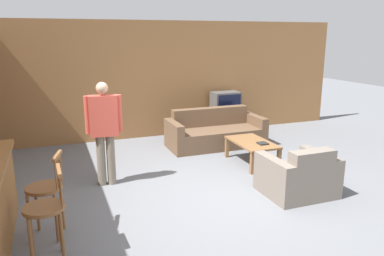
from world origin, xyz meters
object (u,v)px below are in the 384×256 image
bar_chair_near (46,213)px  tv (226,102)px  book_on_table (263,143)px  person_by_window (104,128)px  coffee_table (252,145)px  couch_far (215,133)px  tv_unit (225,123)px  bar_chair_mid (46,193)px  armchair_near (299,177)px

bar_chair_near → tv: bearing=45.8°
book_on_table → person_by_window: size_ratio=0.11×
coffee_table → bar_chair_near: bearing=-150.8°
couch_far → book_on_table: size_ratio=11.63×
coffee_table → tv_unit: (0.49, 2.13, -0.10)m
coffee_table → tv_unit: size_ratio=1.07×
couch_far → tv: tv is taller
coffee_table → book_on_table: book_on_table is taller
coffee_table → person_by_window: 2.67m
bar_chair_mid → couch_far: (3.32, 2.68, -0.26)m
couch_far → tv: bearing=52.8°
armchair_near → tv_unit: (0.53, 3.58, -0.02)m
armchair_near → person_by_window: size_ratio=0.60×
bar_chair_mid → tv: size_ratio=1.58×
couch_far → tv: 1.17m
bar_chair_near → armchair_near: bearing=8.2°
bar_chair_mid → couch_far: size_ratio=0.49×
book_on_table → tv_unit: bearing=80.4°
bar_chair_near → armchair_near: bar_chair_near is taller
person_by_window → tv_unit: bearing=35.3°
couch_far → person_by_window: (-2.45, -1.33, 0.63)m
couch_far → book_on_table: bearing=-80.5°
bar_chair_mid → book_on_table: 3.76m
tv → couch_far: bearing=-127.2°
bar_chair_near → person_by_window: 2.11m
bar_chair_near → bar_chair_mid: 0.54m
tv_unit → bar_chair_mid: bearing=-138.2°
bar_chair_near → tv_unit: 5.69m
tv → book_on_table: (-0.40, -2.34, -0.32)m
bar_chair_near → book_on_table: bar_chair_near is taller
bar_chair_mid → armchair_near: bar_chair_mid is taller
bar_chair_near → tv_unit: (3.96, 4.08, -0.28)m
bar_chair_near → book_on_table: bearing=25.9°
couch_far → book_on_table: (0.25, -1.49, 0.15)m
tv_unit → person_by_window: person_by_window is taller
coffee_table → bar_chair_mid: bearing=-158.0°
armchair_near → tv_unit: 3.62m
tv_unit → coffee_table: bearing=-102.9°
bar_chair_near → couch_far: size_ratio=0.49×
bar_chair_near → tv: (3.96, 4.07, 0.21)m
person_by_window → bar_chair_mid: bearing=-122.6°
tv_unit → tv: (0.00, -0.00, 0.50)m
tv → person_by_window: size_ratio=0.39×
bar_chair_near → bar_chair_mid: bearing=90.0°
tv_unit → person_by_window: size_ratio=0.60×
coffee_table → book_on_table: bearing=-67.3°
couch_far → person_by_window: 2.86m
couch_far → armchair_near: couch_far is taller
armchair_near → person_by_window: bearing=151.5°
bar_chair_mid → armchair_near: (3.43, -0.04, -0.26)m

